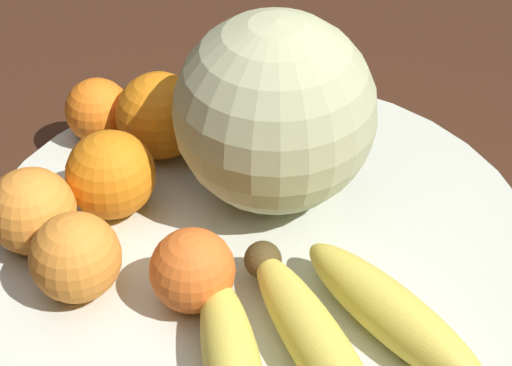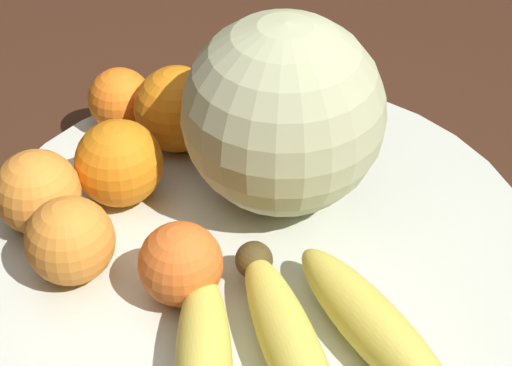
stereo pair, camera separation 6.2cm
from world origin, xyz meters
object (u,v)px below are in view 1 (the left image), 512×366
fruit_bowl (256,240)px  orange_top_small (160,116)px  orange_back_left (32,211)px  orange_back_right (76,257)px  kitchen_table (163,319)px  banana_bunch (318,340)px  orange_front_right (111,175)px  orange_front_left (98,111)px  orange_mid_center (192,270)px  melon (275,112)px

fruit_bowl → orange_top_small: size_ratio=5.87×
orange_back_left → orange_back_right: 0.06m
kitchen_table → banana_bunch: bearing=148.2°
orange_front_right → kitchen_table: bearing=150.1°
kitchen_table → orange_back_left: 0.15m
fruit_bowl → orange_back_right: size_ratio=6.73×
kitchen_table → orange_front_right: size_ratio=21.53×
orange_back_right → fruit_bowl: bearing=-141.6°
orange_front_left → orange_front_right: size_ratio=0.81×
orange_mid_center → orange_top_small: 0.18m
orange_front_left → orange_back_right: (-0.05, 0.17, 0.00)m
melon → orange_mid_center: bearing=77.4°
melon → orange_mid_center: melon is taller
orange_back_left → orange_front_right: bearing=-129.8°
banana_bunch → orange_back_left: bearing=-142.5°
kitchen_table → orange_back_left: orange_back_left is taller
melon → orange_back_right: bearing=51.3°
fruit_bowl → orange_top_small: bearing=-39.0°
orange_mid_center → melon: bearing=-102.6°
banana_bunch → orange_back_right: (0.17, -0.02, 0.01)m
fruit_bowl → orange_front_right: bearing=-1.1°
orange_front_right → orange_top_small: (-0.01, -0.08, 0.00)m
orange_top_small → orange_mid_center: bearing=115.3°
kitchen_table → orange_front_left: bearing=-52.2°
kitchen_table → orange_back_left: bearing=18.7°
melon → orange_mid_center: 0.14m
fruit_bowl → orange_back_left: orange_back_left is taller
orange_front_left → orange_front_right: 0.10m
banana_bunch → orange_front_right: 0.21m
banana_bunch → orange_front_left: 0.30m
banana_bunch → orange_back_right: size_ratio=3.38×
orange_mid_center → orange_back_right: orange_back_right is taller
orange_front_left → orange_back_left: bearing=91.3°
orange_mid_center → fruit_bowl: bearing=-109.0°
orange_back_left → orange_top_small: bearing=-112.9°
fruit_bowl → orange_mid_center: size_ratio=7.27×
orange_front_left → orange_back_right: orange_back_right is taller
fruit_bowl → orange_mid_center: 0.09m
kitchen_table → orange_top_small: bearing=-75.5°
banana_bunch → kitchen_table: bearing=-159.3°
fruit_bowl → orange_front_right: (0.11, -0.00, 0.04)m
orange_front_left → orange_back_right: 0.18m
orange_front_left → orange_front_right: (-0.05, 0.09, 0.01)m
melon → orange_back_left: bearing=32.3°
kitchen_table → orange_front_left: orange_front_left is taller
fruit_bowl → orange_back_left: 0.17m
kitchen_table → orange_front_left: 0.19m
melon → orange_back_left: 0.19m
kitchen_table → orange_back_right: 0.15m
fruit_bowl → orange_front_left: (0.16, -0.09, 0.04)m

